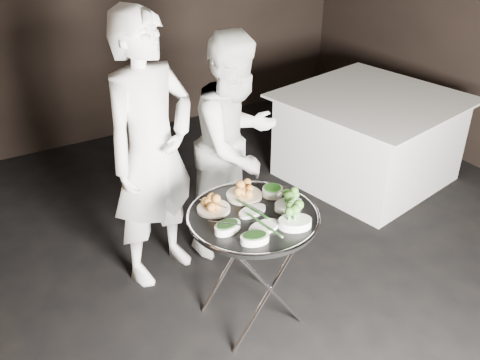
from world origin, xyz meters
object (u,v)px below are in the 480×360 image
tray_stand (252,263)px  waiter_left (152,153)px  dining_table (368,138)px  serving_tray (253,216)px  waiter_right (237,144)px

tray_stand → waiter_left: waiter_left is taller
tray_stand → dining_table: (1.90, 1.04, -0.03)m
serving_tray → waiter_left: bearing=111.4°
waiter_left → waiter_right: bearing=-15.8°
tray_stand → waiter_left: (-0.30, 0.76, 0.50)m
serving_tray → waiter_left: waiter_left is taller
waiter_right → waiter_left: bearing=165.2°
tray_stand → dining_table: bearing=28.7°
serving_tray → dining_table: dining_table is taller
serving_tray → dining_table: 2.20m
waiter_left → dining_table: size_ratio=1.33×
waiter_left → tray_stand: bearing=-87.1°
tray_stand → serving_tray: serving_tray is taller
dining_table → tray_stand: bearing=-151.3°
serving_tray → waiter_right: (0.36, 0.80, 0.04)m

